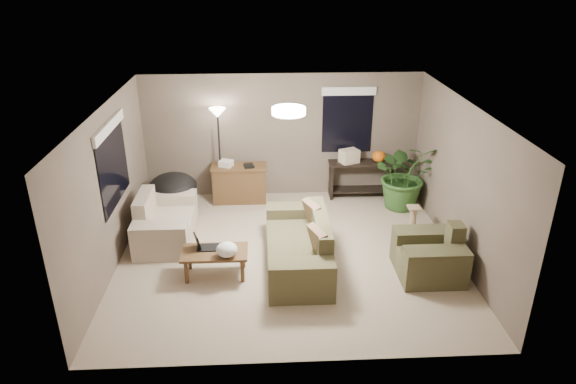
{
  "coord_description": "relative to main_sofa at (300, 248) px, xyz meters",
  "views": [
    {
      "loc": [
        -0.38,
        -7.32,
        4.43
      ],
      "look_at": [
        0.0,
        0.2,
        1.05
      ],
      "focal_mm": 32.0,
      "sensor_mm": 36.0,
      "label": 1
    }
  ],
  "objects": [
    {
      "name": "papasan_chair",
      "position": [
        -2.27,
        1.96,
        0.17
      ],
      "size": [
        0.97,
        0.97,
        0.8
      ],
      "color": "black",
      "rests_on": "ground"
    },
    {
      "name": "loveseat",
      "position": [
        -2.29,
        0.95,
        0.0
      ],
      "size": [
        0.9,
        1.6,
        0.85
      ],
      "color": "beige",
      "rests_on": "ground"
    },
    {
      "name": "pumpkin",
      "position": [
        1.77,
        2.56,
        0.57
      ],
      "size": [
        0.29,
        0.29,
        0.22
      ],
      "primitive_type": "ellipsoid",
      "rotation": [
        0.0,
        0.0,
        -0.05
      ],
      "color": "orange",
      "rests_on": "console_table"
    },
    {
      "name": "desk",
      "position": [
        -1.04,
        2.46,
        0.08
      ],
      "size": [
        1.1,
        0.5,
        0.75
      ],
      "color": "brown",
      "rests_on": "ground"
    },
    {
      "name": "console_table",
      "position": [
        1.42,
        2.56,
        0.14
      ],
      "size": [
        1.3,
        0.4,
        0.75
      ],
      "color": "black",
      "rests_on": "ground"
    },
    {
      "name": "floor_lamp",
      "position": [
        -1.41,
        2.51,
        1.3
      ],
      "size": [
        0.32,
        0.32,
        1.91
      ],
      "color": "black",
      "rests_on": "ground"
    },
    {
      "name": "window_left",
      "position": [
        -2.89,
        0.59,
        1.49
      ],
      "size": [
        0.05,
        1.56,
        1.33
      ],
      "color": "black",
      "rests_on": "room_shell"
    },
    {
      "name": "cat_scratching_post",
      "position": [
        2.08,
        0.96,
        -0.08
      ],
      "size": [
        0.32,
        0.32,
        0.5
      ],
      "color": "tan",
      "rests_on": "ground"
    },
    {
      "name": "coffee_table",
      "position": [
        -1.32,
        -0.25,
        0.06
      ],
      "size": [
        1.0,
        0.55,
        0.42
      ],
      "color": "brown",
      "rests_on": "ground"
    },
    {
      "name": "laptop",
      "position": [
        -1.49,
        -0.15,
        0.19
      ],
      "size": [
        0.4,
        0.24,
        0.24
      ],
      "color": "black",
      "rests_on": "coffee_table"
    },
    {
      "name": "room_shell",
      "position": [
        -0.17,
        0.29,
        0.96
      ],
      "size": [
        5.5,
        5.5,
        5.5
      ],
      "color": "tan",
      "rests_on": "ground"
    },
    {
      "name": "ceiling_fixture",
      "position": [
        -0.17,
        0.29,
        2.15
      ],
      "size": [
        0.5,
        0.5,
        0.1
      ],
      "primitive_type": "cylinder",
      "color": "white",
      "rests_on": "room_shell"
    },
    {
      "name": "main_sofa",
      "position": [
        0.0,
        0.0,
        0.0
      ],
      "size": [
        0.95,
        2.2,
        0.85
      ],
      "color": "#48452B",
      "rests_on": "ground"
    },
    {
      "name": "houseplant",
      "position": [
        2.18,
        2.01,
        0.24
      ],
      "size": [
        1.23,
        1.37,
        1.07
      ],
      "primitive_type": "imported",
      "color": "#2D5923",
      "rests_on": "ground"
    },
    {
      "name": "plastic_bag",
      "position": [
        -1.12,
        -0.4,
        0.24
      ],
      "size": [
        0.33,
        0.3,
        0.22
      ],
      "primitive_type": "ellipsoid",
      "rotation": [
        0.0,
        0.0,
        0.03
      ],
      "color": "white",
      "rests_on": "coffee_table"
    },
    {
      "name": "desk_papers",
      "position": [
        -1.2,
        2.45,
        0.51
      ],
      "size": [
        0.72,
        0.32,
        0.12
      ],
      "color": "silver",
      "rests_on": "desk"
    },
    {
      "name": "cardboard_box",
      "position": [
        1.17,
        2.56,
        0.59
      ],
      "size": [
        0.43,
        0.38,
        0.26
      ],
      "primitive_type": "cube",
      "rotation": [
        0.0,
        0.0,
        0.4
      ],
      "color": "beige",
      "rests_on": "console_table"
    },
    {
      "name": "window_back",
      "position": [
        1.13,
        2.77,
        1.49
      ],
      "size": [
        1.06,
        0.05,
        1.33
      ],
      "color": "black",
      "rests_on": "room_shell"
    },
    {
      "name": "throw_pillows",
      "position": [
        0.26,
        -0.0,
        0.36
      ],
      "size": [
        0.39,
        1.4,
        0.47
      ],
      "color": "#8C7251",
      "rests_on": "main_sofa"
    },
    {
      "name": "armchair",
      "position": [
        1.97,
        -0.37,
        0.0
      ],
      "size": [
        0.95,
        1.0,
        0.85
      ],
      "color": "brown",
      "rests_on": "ground"
    }
  ]
}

